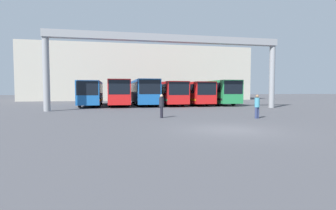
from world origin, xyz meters
name	(u,v)px	position (x,y,z in m)	size (l,w,h in m)	color
ground_plane	(230,130)	(0.00, 0.00, 0.00)	(200.00, 200.00, 0.00)	#47474C
building_backdrop	(140,74)	(0.00, 42.75, 5.25)	(43.70, 12.00, 10.51)	#B7B2A3
overhead_gantry	(169,49)	(0.00, 14.05, 6.14)	(23.83, 0.80, 7.50)	gray
bus_slot_0	(91,92)	(-8.23, 21.56, 1.73)	(2.45, 10.17, 3.00)	#1959A5
bus_slot_1	(118,91)	(-4.94, 22.58, 1.83)	(2.49, 12.21, 3.17)	red
bus_slot_2	(144,91)	(-1.65, 22.45, 1.86)	(2.61, 11.96, 3.22)	#1959A5
bus_slot_3	(168,92)	(1.65, 22.31, 1.72)	(2.59, 11.67, 2.98)	red
bus_slot_4	(191,92)	(4.94, 22.56, 1.71)	(2.51, 12.17, 2.96)	red
bus_slot_5	(216,91)	(8.23, 21.71, 1.83)	(2.60, 10.47, 3.17)	#268C4C
pedestrian_mid_left	(257,106)	(4.14, 4.46, 0.87)	(0.34, 0.34, 1.65)	navy
pedestrian_near_left	(162,105)	(-2.28, 6.19, 0.88)	(0.35, 0.35, 1.67)	black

